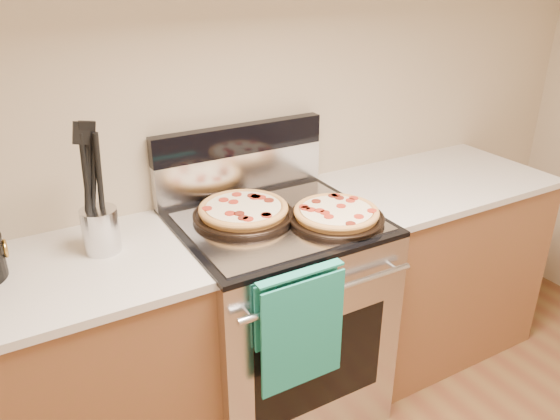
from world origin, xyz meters
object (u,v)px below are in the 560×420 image
pepperoni_pizza_front (336,214)px  utensil_crock (101,230)px  range_body (276,319)px  pepperoni_pizza_back (243,211)px

pepperoni_pizza_front → utensil_crock: utensil_crock is taller
range_body → pepperoni_pizza_back: bearing=146.4°
pepperoni_pizza_back → utensil_crock: 0.53m
pepperoni_pizza_front → utensil_crock: size_ratio=2.32×
range_body → utensil_crock: bearing=171.0°
range_body → pepperoni_pizza_front: pepperoni_pizza_front is taller
pepperoni_pizza_front → pepperoni_pizza_back: bearing=145.9°
range_body → utensil_crock: 0.84m
pepperoni_pizza_front → utensil_crock: 0.86m
pepperoni_pizza_front → utensil_crock: bearing=164.4°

